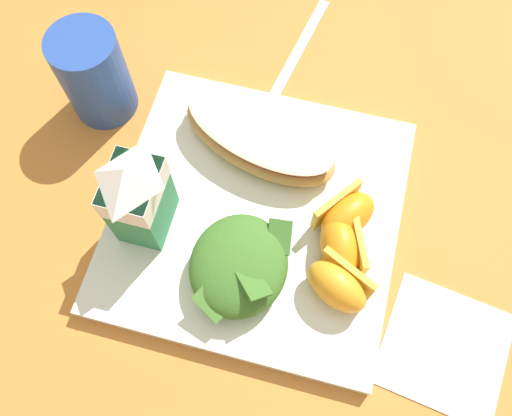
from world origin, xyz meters
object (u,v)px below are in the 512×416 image
Objects in this scene: white_plate at (256,215)px; metal_fork at (289,68)px; milk_carton at (137,195)px; green_salad_pile at (243,266)px; orange_wedge_front at (338,285)px; drinking_blue_cup at (94,75)px; orange_wedge_middle at (342,246)px; paper_napkin at (445,348)px; cheesy_pizza_bread at (259,135)px; orange_wedge_rear at (346,215)px.

white_plate is 0.19m from metal_fork.
milk_carton is 0.58× the size of metal_fork.
green_salad_pile is at bearing -176.18° from white_plate.
milk_carton is 1.58× the size of orange_wedge_front.
milk_carton is 0.16m from drinking_blue_cup.
green_salad_pile is 0.09m from orange_wedge_middle.
drinking_blue_cup reaches higher than white_plate.
orange_wedge_front is at bearing -96.91° from milk_carton.
paper_napkin is at bearing -141.88° from metal_fork.
orange_wedge_front is at bearing -157.54° from metal_fork.
milk_carton is 0.20m from orange_wedge_front.
milk_carton is at bearing 94.34° from orange_wedge_middle.
green_salad_pile is 0.98× the size of milk_carton.
drinking_blue_cup is at bearing 37.53° from milk_carton.
paper_napkin is (-0.16, -0.22, -0.03)m from cheesy_pizza_bread.
green_salad_pile is at bearing 93.46° from orange_wedge_front.
metal_fork is at bearing -21.90° from milk_carton.
milk_carton is 0.19m from orange_wedge_middle.
orange_wedge_front and orange_wedge_middle have the same top height.
milk_carton reaches higher than metal_fork.
drinking_blue_cup reaches higher than metal_fork.
drinking_blue_cup is at bearing 74.07° from orange_wedge_rear.
white_plate is 2.72× the size of drinking_blue_cup.
orange_wedge_front is 0.04m from orange_wedge_middle.
white_plate is 1.51× the size of cheesy_pizza_bread.
orange_wedge_rear is at bearing -151.62° from metal_fork.
white_plate reaches higher than metal_fork.
metal_fork is at bearing 25.11° from orange_wedge_middle.
drinking_blue_cup is (0.09, 0.20, 0.04)m from white_plate.
metal_fork is at bearing 3.25° from green_salad_pile.
metal_fork reaches higher than paper_napkin.
orange_wedge_rear reaches higher than cheesy_pizza_bread.
orange_wedge_middle is at bearing -103.08° from white_plate.
orange_wedge_front is (-0.06, -0.09, 0.03)m from white_plate.
orange_wedge_front is 0.68× the size of drinking_blue_cup.
green_salad_pile is 0.11m from milk_carton.
paper_napkin is 0.44m from drinking_blue_cup.
paper_napkin is (-0.02, -0.11, -0.03)m from orange_wedge_front.
green_salad_pile reaches higher than metal_fork.
white_plate is 2.55× the size of paper_napkin.
cheesy_pizza_bread is at bearing -37.40° from milk_carton.
drinking_blue_cup is at bearing 84.74° from cheesy_pizza_bread.
drinking_blue_cup is (0.02, 0.18, 0.02)m from cheesy_pizza_bread.
orange_wedge_front is 0.63× the size of paper_napkin.
green_salad_pile is 1.54× the size of orange_wedge_front.
green_salad_pile is 0.25m from metal_fork.
milk_carton is 1.00× the size of paper_napkin.
cheesy_pizza_bread is 0.12m from orange_wedge_rear.
cheesy_pizza_bread is 1.73× the size of green_salad_pile.
metal_fork is (0.18, 0.10, -0.03)m from orange_wedge_rear.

